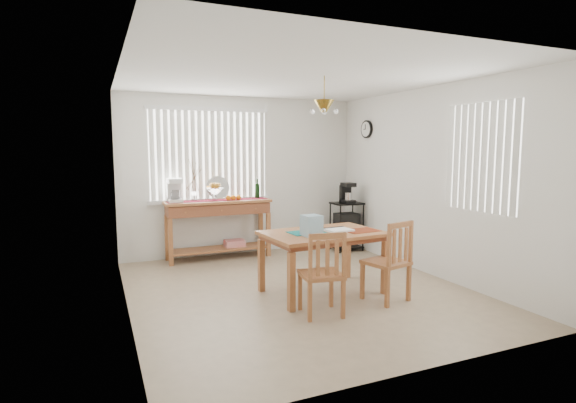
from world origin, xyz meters
name	(u,v)px	position (x,y,z in m)	size (l,w,h in m)	color
ground	(298,290)	(0.00, 0.00, -0.01)	(4.00, 4.50, 0.01)	tan
room_shell	(298,154)	(0.00, 0.02, 1.69)	(4.20, 4.70, 2.70)	white
sideboard	(219,215)	(-0.48, 2.00, 0.71)	(1.67, 0.47, 0.94)	#AC683A
sideboard_items	(201,192)	(-0.76, 2.01, 1.09)	(1.59, 0.40, 0.72)	maroon
wire_cart	(347,221)	(1.70, 1.70, 0.50)	(0.49, 0.39, 0.83)	black
cart_items	(347,193)	(1.70, 1.71, 0.99)	(0.20, 0.24, 0.34)	black
dining_table	(323,239)	(0.24, -0.20, 0.67)	(1.47, 1.01, 0.75)	#AC683A
table_items	(319,227)	(0.11, -0.33, 0.84)	(1.11, 0.48, 0.24)	#147272
chair_left	(322,274)	(-0.12, -0.88, 0.45)	(0.48, 0.48, 0.91)	#AC683A
chair_right	(389,262)	(0.79, -0.77, 0.46)	(0.53, 0.53, 0.94)	#AC683A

